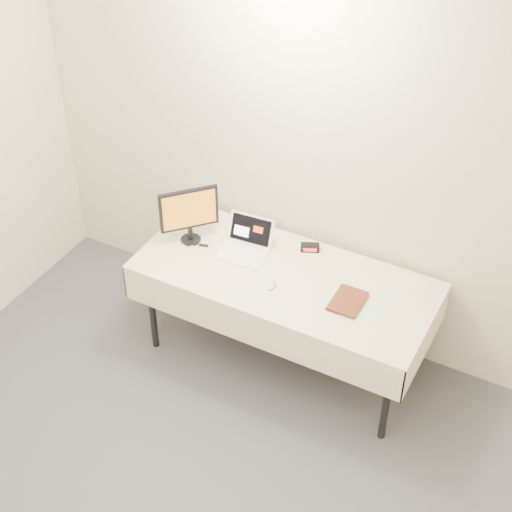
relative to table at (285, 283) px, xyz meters
The scene contains 9 objects.
back_wall 0.81m from the table, 90.00° to the left, with size 4.00×0.10×2.70m, color beige.
table is the anchor object (origin of this frame).
laptop 0.36m from the table, 162.85° to the left, with size 0.33×0.32×0.20m.
monitor 0.75m from the table, behind, with size 0.28×0.29×0.39m.
book 0.40m from the table, ahead, with size 0.18×0.02×0.25m, color maroon.
alarm_clock 0.31m from the table, 83.60° to the left, with size 0.13×0.10×0.05m.
clicker 0.15m from the table, 99.29° to the right, with size 0.04×0.09×0.02m, color silver.
paper_form 0.61m from the table, ahead, with size 0.11×0.27×0.00m, color #BAE9B9.
usb_dongle 0.59m from the table, behind, with size 0.06×0.02×0.01m, color black.
Camera 1 is at (1.57, -1.27, 3.85)m, focal length 55.00 mm.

